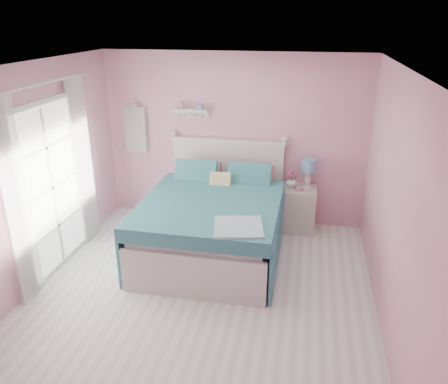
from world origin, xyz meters
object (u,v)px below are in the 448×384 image
(bed, at_px, (213,223))
(nightstand, at_px, (299,209))
(teacup, at_px, (299,188))
(table_lamp, at_px, (309,168))
(vase, at_px, (292,182))

(bed, height_order, nightstand, bed)
(teacup, bearing_deg, table_lamp, 57.83)
(table_lamp, height_order, teacup, table_lamp)
(table_lamp, relative_size, vase, 2.50)
(bed, relative_size, vase, 13.33)
(nightstand, xyz_separation_m, vase, (-0.13, 0.00, 0.43))
(bed, relative_size, nightstand, 3.33)
(nightstand, height_order, table_lamp, table_lamp)
(vase, xyz_separation_m, teacup, (0.11, -0.11, -0.05))
(table_lamp, relative_size, teacup, 4.43)
(vase, distance_m, teacup, 0.17)
(bed, distance_m, vase, 1.38)
(vase, relative_size, teacup, 1.77)
(bed, xyz_separation_m, teacup, (1.11, 0.78, 0.30))
(nightstand, distance_m, table_lamp, 0.65)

